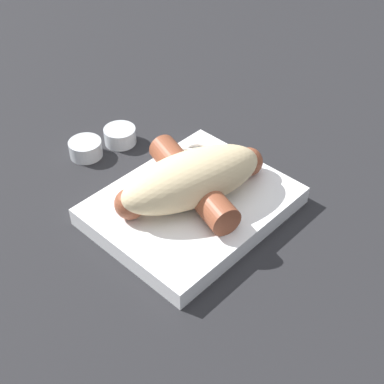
# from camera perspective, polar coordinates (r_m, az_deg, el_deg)

# --- Properties ---
(ground_plane) EXTENTS (3.00, 3.00, 0.00)m
(ground_plane) POSITION_cam_1_polar(r_m,az_deg,el_deg) (0.64, -0.00, -2.23)
(ground_plane) COLOR #232326
(food_tray) EXTENTS (0.22, 0.18, 0.02)m
(food_tray) POSITION_cam_1_polar(r_m,az_deg,el_deg) (0.63, -0.00, -1.47)
(food_tray) COLOR white
(food_tray) RESTS_ON ground_plane
(bread_roll) EXTENTS (0.18, 0.12, 0.06)m
(bread_roll) POSITION_cam_1_polar(r_m,az_deg,el_deg) (0.60, -0.14, 1.61)
(bread_roll) COLOR beige
(bread_roll) RESTS_ON food_tray
(sausage) EXTENTS (0.18, 0.16, 0.04)m
(sausage) POSITION_cam_1_polar(r_m,az_deg,el_deg) (0.62, -0.01, 1.09)
(sausage) COLOR brown
(sausage) RESTS_ON food_tray
(pickled_veggies) EXTENTS (0.08, 0.06, 0.01)m
(pickled_veggies) POSITION_cam_1_polar(r_m,az_deg,el_deg) (0.67, -0.03, 3.52)
(pickled_veggies) COLOR #F99E4C
(pickled_veggies) RESTS_ON food_tray
(condiment_cup_near) EXTENTS (0.04, 0.04, 0.02)m
(condiment_cup_near) POSITION_cam_1_polar(r_m,az_deg,el_deg) (0.75, -7.67, 5.90)
(condiment_cup_near) COLOR silver
(condiment_cup_near) RESTS_ON ground_plane
(condiment_cup_far) EXTENTS (0.04, 0.04, 0.02)m
(condiment_cup_far) POSITION_cam_1_polar(r_m,az_deg,el_deg) (0.73, -11.26, 4.49)
(condiment_cup_far) COLOR silver
(condiment_cup_far) RESTS_ON ground_plane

